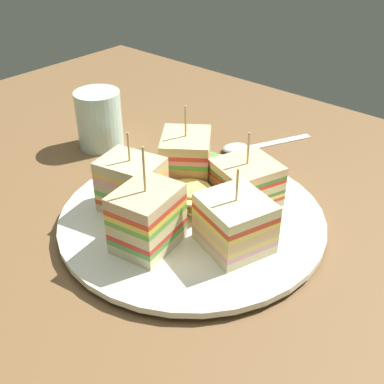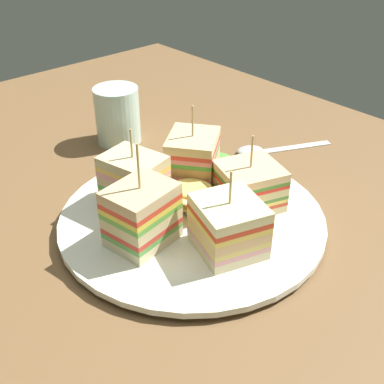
{
  "view_description": "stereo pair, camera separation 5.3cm",
  "coord_description": "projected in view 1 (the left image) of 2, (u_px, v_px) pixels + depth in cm",
  "views": [
    {
      "loc": [
        29.28,
        -33.6,
        32.86
      ],
      "look_at": [
        0.0,
        0.0,
        4.28
      ],
      "focal_mm": 46.34,
      "sensor_mm": 36.0,
      "label": 1
    },
    {
      "loc": [
        33.06,
        -29.89,
        32.86
      ],
      "look_at": [
        0.0,
        0.0,
        4.28
      ],
      "focal_mm": 46.34,
      "sensor_mm": 36.0,
      "label": 2
    }
  ],
  "objects": [
    {
      "name": "sandwich_wedge_3",
      "position": [
        147.0,
        218.0,
        0.49
      ],
      "size": [
        6.24,
        7.36,
        11.08
      ],
      "rotation": [
        0.0,
        0.0,
        8.02
      ],
      "color": "beige",
      "rests_on": "plate"
    },
    {
      "name": "salad_garnish",
      "position": [
        211.0,
        166.0,
        0.63
      ],
      "size": [
        7.7,
        7.38,
        1.49
      ],
      "color": "#64A24D",
      "rests_on": "plate"
    },
    {
      "name": "sandwich_wedge_1",
      "position": [
        186.0,
        160.0,
        0.58
      ],
      "size": [
        8.33,
        8.55,
        10.05
      ],
      "rotation": [
        0.0,
        0.0,
        5.35
      ],
      "color": "#D0C17A",
      "rests_on": "plate"
    },
    {
      "name": "sandwich_wedge_2",
      "position": [
        132.0,
        185.0,
        0.54
      ],
      "size": [
        7.51,
        6.31,
        9.38
      ],
      "rotation": [
        0.0,
        0.0,
        6.51
      ],
      "color": "beige",
      "rests_on": "plate"
    },
    {
      "name": "spoon",
      "position": [
        246.0,
        146.0,
        0.7
      ],
      "size": [
        7.99,
        13.66,
        1.0
      ],
      "rotation": [
        0.0,
        0.0,
        4.26
      ],
      "color": "silver",
      "rests_on": "ground_plane"
    },
    {
      "name": "sandwich_wedge_0",
      "position": [
        246.0,
        183.0,
        0.56
      ],
      "size": [
        7.99,
        8.24,
        8.62
      ],
      "rotation": [
        0.0,
        0.0,
        4.37
      ],
      "color": "beige",
      "rests_on": "plate"
    },
    {
      "name": "ground_plane",
      "position": [
        192.0,
        231.0,
        0.56
      ],
      "size": [
        115.46,
        82.86,
        1.8
      ],
      "primitive_type": "cube",
      "color": "brown"
    },
    {
      "name": "chip_pile",
      "position": [
        190.0,
        197.0,
        0.55
      ],
      "size": [
        7.48,
        7.21,
        3.28
      ],
      "color": "#EEC97D",
      "rests_on": "plate"
    },
    {
      "name": "sandwich_wedge_4",
      "position": [
        235.0,
        223.0,
        0.49
      ],
      "size": [
        8.13,
        7.79,
        8.88
      ],
      "rotation": [
        0.0,
        0.0,
        9.1
      ],
      "color": "beige",
      "rests_on": "plate"
    },
    {
      "name": "drinking_glass",
      "position": [
        100.0,
        123.0,
        0.7
      ],
      "size": [
        6.35,
        6.35,
        8.07
      ],
      "color": "silver",
      "rests_on": "ground_plane"
    },
    {
      "name": "plate",
      "position": [
        192.0,
        219.0,
        0.55
      ],
      "size": [
        29.2,
        29.2,
        1.28
      ],
      "color": "white",
      "rests_on": "ground_plane"
    }
  ]
}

